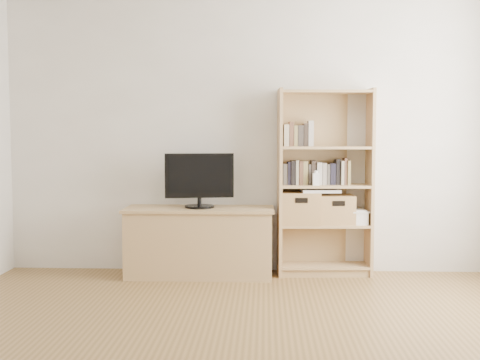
# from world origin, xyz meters

# --- Properties ---
(back_wall) EXTENTS (4.50, 0.02, 2.60)m
(back_wall) POSITION_xyz_m (0.00, 2.50, 1.30)
(back_wall) COLOR beige
(back_wall) RESTS_ON floor
(front_wall) EXTENTS (4.50, 0.02, 2.60)m
(front_wall) POSITION_xyz_m (0.00, -2.50, 1.30)
(front_wall) COLOR beige
(front_wall) RESTS_ON floor
(tv_stand) EXTENTS (1.29, 0.49, 0.59)m
(tv_stand) POSITION_xyz_m (-0.46, 2.26, 0.29)
(tv_stand) COLOR #A87D56
(tv_stand) RESTS_ON floor
(bookshelf) EXTENTS (0.85, 0.34, 1.67)m
(bookshelf) POSITION_xyz_m (0.66, 2.35, 0.83)
(bookshelf) COLOR #A87D56
(bookshelf) RESTS_ON floor
(television) EXTENTS (0.61, 0.15, 0.48)m
(television) POSITION_xyz_m (-0.46, 2.26, 0.85)
(television) COLOR black
(television) RESTS_ON tv_stand
(books_row_mid) EXTENTS (0.83, 0.19, 0.22)m
(books_row_mid) POSITION_xyz_m (0.66, 2.37, 0.93)
(books_row_mid) COLOR #4C4742
(books_row_mid) RESTS_ON bookshelf
(books_row_upper) EXTENTS (0.34, 0.13, 0.18)m
(books_row_upper) POSITION_xyz_m (0.47, 2.36, 1.25)
(books_row_upper) COLOR #4C4742
(books_row_upper) RESTS_ON bookshelf
(baby_monitor) EXTENTS (0.06, 0.04, 0.11)m
(baby_monitor) POSITION_xyz_m (0.57, 2.25, 0.87)
(baby_monitor) COLOR white
(baby_monitor) RESTS_ON bookshelf
(basket_left) EXTENTS (0.36, 0.30, 0.29)m
(basket_left) POSITION_xyz_m (0.44, 2.34, 0.61)
(basket_left) COLOR #A27B49
(basket_left) RESTS_ON bookshelf
(basket_right) EXTENTS (0.33, 0.28, 0.26)m
(basket_right) POSITION_xyz_m (0.76, 2.35, 0.59)
(basket_right) COLOR #A27B49
(basket_right) RESTS_ON bookshelf
(laptop) EXTENTS (0.36, 0.26, 0.03)m
(laptop) POSITION_xyz_m (0.62, 2.33, 0.76)
(laptop) COLOR white
(laptop) RESTS_ON basket_left
(magazine_stack) EXTENTS (0.18, 0.25, 0.11)m
(magazine_stack) POSITION_xyz_m (0.95, 2.36, 0.52)
(magazine_stack) COLOR silver
(magazine_stack) RESTS_ON bookshelf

